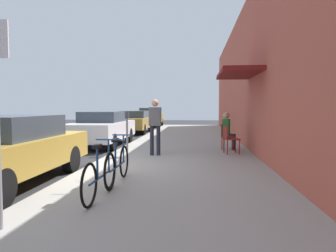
# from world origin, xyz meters

# --- Properties ---
(ground_plane) EXTENTS (60.00, 60.00, 0.00)m
(ground_plane) POSITION_xyz_m (0.00, 0.00, 0.00)
(ground_plane) COLOR #2D2D30
(sidewalk_slab) EXTENTS (4.50, 32.00, 0.12)m
(sidewalk_slab) POSITION_xyz_m (2.25, 2.00, 0.06)
(sidewalk_slab) COLOR #9E9B93
(sidewalk_slab) RESTS_ON ground_plane
(building_facade) EXTENTS (1.40, 32.00, 5.51)m
(building_facade) POSITION_xyz_m (4.65, 2.00, 2.76)
(building_facade) COLOR #BC5442
(building_facade) RESTS_ON ground_plane
(parked_car_0) EXTENTS (1.80, 4.40, 1.41)m
(parked_car_0) POSITION_xyz_m (-1.10, -1.62, 0.73)
(parked_car_0) COLOR #A58433
(parked_car_0) RESTS_ON ground_plane
(parked_car_1) EXTENTS (1.80, 4.40, 1.40)m
(parked_car_1) POSITION_xyz_m (-1.10, 4.71, 0.74)
(parked_car_1) COLOR silver
(parked_car_1) RESTS_ON ground_plane
(parked_car_2) EXTENTS (1.80, 4.40, 1.36)m
(parked_car_2) POSITION_xyz_m (-1.10, 11.11, 0.72)
(parked_car_2) COLOR #A58433
(parked_car_2) RESTS_ON ground_plane
(parked_car_3) EXTENTS (1.80, 4.40, 1.52)m
(parked_car_3) POSITION_xyz_m (-1.10, 17.46, 0.78)
(parked_car_3) COLOR #A58433
(parked_car_3) RESTS_ON ground_plane
(parking_meter) EXTENTS (0.12, 0.10, 1.32)m
(parking_meter) POSITION_xyz_m (0.45, 2.43, 0.89)
(parking_meter) COLOR slate
(parking_meter) RESTS_ON sidewalk_slab
(bicycle_0) EXTENTS (0.46, 1.71, 0.90)m
(bicycle_0) POSITION_xyz_m (1.18, -2.64, 0.48)
(bicycle_0) COLOR black
(bicycle_0) RESTS_ON sidewalk_slab
(bicycle_1) EXTENTS (0.46, 1.71, 0.90)m
(bicycle_1) POSITION_xyz_m (1.22, -1.71, 0.48)
(bicycle_1) COLOR black
(bicycle_1) RESTS_ON sidewalk_slab
(cafe_chair_0) EXTENTS (0.52, 0.52, 0.87)m
(cafe_chair_0) POSITION_xyz_m (3.74, 2.30, 0.62)
(cafe_chair_0) COLOR maroon
(cafe_chair_0) RESTS_ON sidewalk_slab
(cafe_chair_1) EXTENTS (0.53, 0.53, 0.87)m
(cafe_chair_1) POSITION_xyz_m (3.74, 3.32, 0.62)
(cafe_chair_1) COLOR maroon
(cafe_chair_1) RESTS_ON sidewalk_slab
(seated_patron_1) EXTENTS (0.49, 0.44, 1.29)m
(seated_patron_1) POSITION_xyz_m (3.80, 3.31, 0.82)
(seated_patron_1) COLOR #232838
(seated_patron_1) RESTS_ON sidewalk_slab
(pedestrian_standing) EXTENTS (0.36, 0.22, 1.70)m
(pedestrian_standing) POSITION_xyz_m (1.47, 1.75, 1.12)
(pedestrian_standing) COLOR #232838
(pedestrian_standing) RESTS_ON sidewalk_slab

